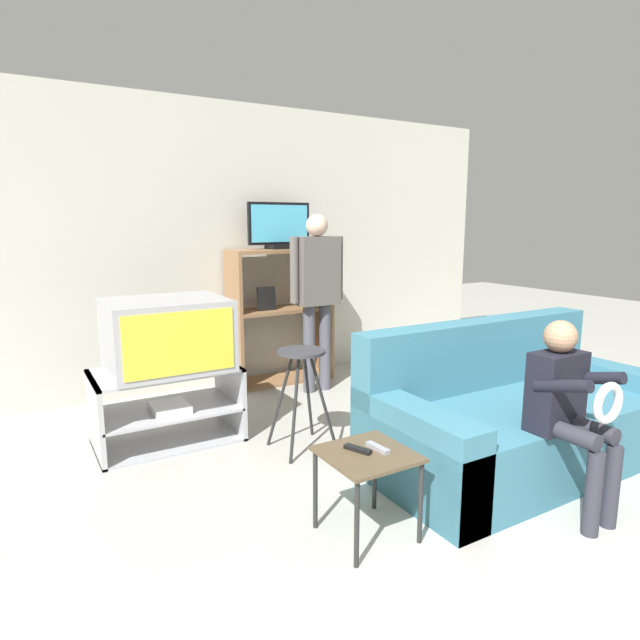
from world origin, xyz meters
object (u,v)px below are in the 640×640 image
at_px(remote_control_white, 378,448).
at_px(person_seated_child, 569,402).
at_px(media_shelf, 281,315).
at_px(television_flat, 279,227).
at_px(folding_stool, 302,371).
at_px(couch, 513,419).
at_px(tv_stand, 167,406).
at_px(snack_table, 367,464).
at_px(remote_control_black, 358,449).
at_px(television_main, 167,334).
at_px(person_standing_adult, 317,286).

relative_size(remote_control_white, person_seated_child, 0.14).
bearing_deg(media_shelf, person_seated_child, -85.54).
relative_size(television_flat, person_seated_child, 0.61).
xyz_separation_m(folding_stool, couch, (1.06, -0.86, -0.25)).
xyz_separation_m(tv_stand, folding_stool, (0.76, -0.59, 0.29)).
bearing_deg(snack_table, television_flat, 72.49).
bearing_deg(television_flat, couch, -79.06).
xyz_separation_m(remote_control_black, remote_control_white, (0.09, -0.04, 0.00)).
bearing_deg(television_main, person_standing_adult, 17.67).
distance_m(media_shelf, person_standing_adult, 0.56).
relative_size(television_main, person_standing_adult, 0.50).
distance_m(remote_control_black, person_standing_adult, 2.37).
bearing_deg(folding_stool, television_main, 140.64).
bearing_deg(television_flat, tv_stand, -145.19).
bearing_deg(remote_control_black, snack_table, -71.50).
height_order(remote_control_black, remote_control_white, same).
bearing_deg(tv_stand, television_main, 19.07).
bearing_deg(media_shelf, snack_table, -107.45).
relative_size(media_shelf, person_seated_child, 1.25).
bearing_deg(tv_stand, person_standing_adult, 17.70).
distance_m(snack_table, remote_control_white, 0.09).
height_order(television_main, remote_control_white, television_main).
relative_size(tv_stand, television_flat, 1.55).
height_order(media_shelf, television_flat, television_flat).
height_order(snack_table, remote_control_white, remote_control_white).
bearing_deg(tv_stand, media_shelf, 34.27).
height_order(snack_table, remote_control_black, remote_control_black).
height_order(folding_stool, couch, couch).
relative_size(tv_stand, person_standing_adult, 0.61).
xyz_separation_m(remote_control_black, couch, (1.31, 0.16, -0.15)).
distance_m(folding_stool, couch, 1.39).
xyz_separation_m(tv_stand, television_main, (0.03, 0.01, 0.51)).
distance_m(couch, person_seated_child, 0.67).
bearing_deg(remote_control_black, television_main, 83.47).
xyz_separation_m(folding_stool, remote_control_black, (-0.25, -1.03, -0.10)).
distance_m(television_flat, person_standing_adult, 0.71).
xyz_separation_m(couch, person_standing_adult, (-0.32, 1.93, 0.68)).
bearing_deg(remote_control_black, person_standing_adult, 41.86).
bearing_deg(couch, media_shelf, 101.33).
relative_size(television_main, snack_table, 1.82).
bearing_deg(remote_control_white, television_main, 104.08).
distance_m(person_standing_adult, person_seated_child, 2.49).
relative_size(tv_stand, folding_stool, 1.39).
relative_size(remote_control_white, couch, 0.07).
relative_size(television_main, television_flat, 1.27).
relative_size(tv_stand, television_main, 1.23).
bearing_deg(couch, person_standing_adult, 99.56).
xyz_separation_m(television_flat, remote_control_white, (-0.76, -2.59, -1.04)).
relative_size(television_main, couch, 0.41).
relative_size(television_flat, remote_control_white, 4.34).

